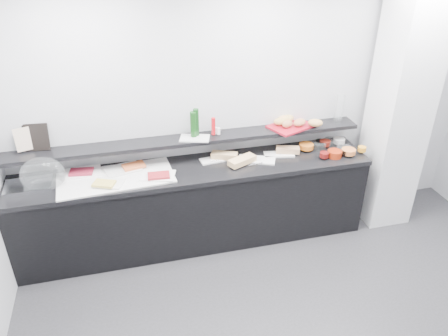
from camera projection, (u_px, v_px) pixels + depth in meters
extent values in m
cube|color=#B4B6BC|center=(253.00, 108.00, 4.54)|extent=(5.00, 0.02, 2.70)
plane|color=white|center=(381.00, 1.00, 2.19)|extent=(5.00, 5.00, 0.00)
cube|color=white|center=(400.00, 108.00, 4.57)|extent=(0.50, 0.50, 2.70)
cube|color=black|center=(195.00, 207.00, 4.60)|extent=(3.60, 0.60, 0.85)
cube|color=black|center=(194.00, 170.00, 4.38)|extent=(3.62, 0.62, 0.05)
cube|color=black|center=(190.00, 140.00, 4.40)|extent=(3.60, 0.25, 0.04)
cube|color=silver|center=(28.00, 186.00, 4.03)|extent=(0.43, 0.29, 0.04)
ellipsoid|color=silver|center=(43.00, 175.00, 4.00)|extent=(0.41, 0.28, 0.34)
cube|color=silver|center=(116.00, 178.00, 4.18)|extent=(1.12, 0.59, 0.01)
cube|color=white|center=(83.00, 172.00, 4.24)|extent=(0.35, 0.25, 0.01)
cube|color=maroon|center=(81.00, 172.00, 4.21)|extent=(0.24, 0.17, 0.02)
cube|color=silver|center=(123.00, 169.00, 4.29)|extent=(0.39, 0.30, 0.01)
cube|color=#D05A2A|center=(134.00, 166.00, 4.32)|extent=(0.24, 0.18, 0.02)
cube|color=silver|center=(108.00, 183.00, 4.06)|extent=(0.32, 0.27, 0.01)
cube|color=gold|center=(104.00, 184.00, 4.02)|extent=(0.23, 0.19, 0.02)
cube|color=white|center=(158.00, 176.00, 4.19)|extent=(0.37, 0.30, 0.01)
cube|color=maroon|center=(159.00, 176.00, 4.15)|extent=(0.21, 0.14, 0.02)
cube|color=white|center=(215.00, 160.00, 4.50)|extent=(0.32, 0.17, 0.01)
cube|color=tan|center=(224.00, 155.00, 4.50)|extent=(0.28, 0.20, 0.06)
cylinder|color=#B3B4BA|center=(218.00, 160.00, 4.47)|extent=(0.15, 0.06, 0.01)
cube|color=white|center=(257.00, 160.00, 4.50)|extent=(0.41, 0.30, 0.01)
cube|color=tan|center=(242.00, 161.00, 4.40)|extent=(0.32, 0.23, 0.06)
cylinder|color=#B5B6BC|center=(256.00, 164.00, 4.39)|extent=(0.16, 0.03, 0.01)
cube|color=white|center=(279.00, 154.00, 4.60)|extent=(0.33, 0.19, 0.01)
cube|color=tan|center=(288.00, 150.00, 4.61)|extent=(0.26, 0.16, 0.06)
cylinder|color=#B2B4B9|center=(285.00, 152.00, 4.62)|extent=(0.15, 0.07, 0.01)
cylinder|color=white|center=(318.00, 146.00, 4.72)|extent=(0.20, 0.20, 0.07)
cylinder|color=#CF661C|center=(306.00, 146.00, 4.68)|extent=(0.20, 0.20, 0.05)
cylinder|color=black|center=(321.00, 144.00, 4.76)|extent=(0.15, 0.15, 0.07)
cylinder|color=#57140C|center=(325.00, 143.00, 4.75)|extent=(0.15, 0.15, 0.05)
cylinder|color=silver|center=(331.00, 143.00, 4.78)|extent=(0.20, 0.20, 0.07)
cylinder|color=silver|center=(339.00, 141.00, 4.80)|extent=(0.17, 0.17, 0.05)
cylinder|color=maroon|center=(335.00, 154.00, 4.55)|extent=(0.18, 0.18, 0.07)
cylinder|color=#560E0C|center=(324.00, 155.00, 4.51)|extent=(0.12, 0.12, 0.05)
cylinder|color=white|center=(344.00, 150.00, 4.62)|extent=(0.19, 0.19, 0.07)
cylinder|color=orange|center=(349.00, 151.00, 4.58)|extent=(0.17, 0.17, 0.05)
cylinder|color=black|center=(348.00, 153.00, 4.58)|extent=(0.17, 0.17, 0.07)
cylinder|color=orange|center=(362.00, 149.00, 4.62)|extent=(0.11, 0.11, 0.05)
cube|color=black|center=(36.00, 137.00, 4.10)|extent=(0.23, 0.10, 0.26)
cube|color=#C6A58F|center=(25.00, 139.00, 4.07)|extent=(0.19, 0.10, 0.22)
cube|color=silver|center=(195.00, 138.00, 4.37)|extent=(0.33, 0.26, 0.01)
cylinder|color=#113E12|center=(193.00, 124.00, 4.33)|extent=(0.08, 0.08, 0.26)
cylinder|color=#351B09|center=(193.00, 125.00, 4.34)|extent=(0.06, 0.06, 0.24)
cylinder|color=#0F3913|center=(196.00, 122.00, 4.35)|extent=(0.06, 0.06, 0.28)
cylinder|color=red|center=(213.00, 126.00, 4.39)|extent=(0.05, 0.05, 0.18)
cylinder|color=white|center=(216.00, 131.00, 4.43)|extent=(0.03, 0.03, 0.07)
cylinder|color=white|center=(219.00, 131.00, 4.42)|extent=(0.04, 0.04, 0.07)
cube|color=maroon|center=(291.00, 126.00, 4.62)|extent=(0.53, 0.46, 0.02)
ellipsoid|color=tan|center=(287.00, 119.00, 4.66)|extent=(0.18, 0.15, 0.08)
ellipsoid|color=tan|center=(284.00, 119.00, 4.65)|extent=(0.14, 0.09, 0.08)
ellipsoid|color=#AC6A41|center=(287.00, 124.00, 4.54)|extent=(0.14, 0.11, 0.08)
ellipsoid|color=#AC6B41|center=(299.00, 123.00, 4.57)|extent=(0.17, 0.14, 0.08)
ellipsoid|color=tan|center=(315.00, 123.00, 4.57)|extent=(0.18, 0.15, 0.08)
ellipsoid|color=#B48A44|center=(280.00, 122.00, 4.59)|extent=(0.15, 0.10, 0.08)
cylinder|color=white|center=(339.00, 108.00, 4.68)|extent=(0.10, 0.10, 0.30)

